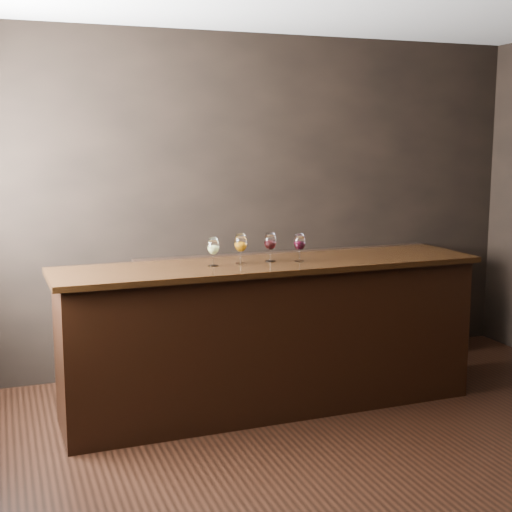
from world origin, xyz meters
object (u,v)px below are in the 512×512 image
object	(u,v)px
glass_amber	(241,244)
glass_red_b	(300,243)
bar_counter	(271,338)
glass_red_a	(270,242)
back_bar_shelf	(295,310)
glass_white	(213,247)

from	to	relation	value
glass_amber	glass_red_b	size ratio (longest dim) A/B	1.06
bar_counter	glass_red_b	world-z (taller)	glass_red_b
glass_red_a	glass_amber	bearing A→B (deg)	-175.28
glass_amber	glass_red_a	xyz separation A→B (m)	(0.23, 0.02, -0.00)
bar_counter	glass_amber	bearing A→B (deg)	175.19
bar_counter	glass_red_a	xyz separation A→B (m)	(0.01, 0.03, 0.70)
back_bar_shelf	glass_white	size ratio (longest dim) A/B	13.90
glass_white	glass_amber	size ratio (longest dim) A/B	0.93
glass_white	bar_counter	bearing A→B (deg)	1.04
bar_counter	glass_red_a	distance (m)	0.70
glass_red_a	glass_red_b	size ratio (longest dim) A/B	1.05
glass_white	glass_red_b	bearing A→B (deg)	-2.47
bar_counter	back_bar_shelf	distance (m)	1.02
back_bar_shelf	glass_red_a	distance (m)	1.23
glass_red_a	glass_red_b	xyz separation A→B (m)	(0.20, -0.07, -0.01)
back_bar_shelf	glass_amber	world-z (taller)	glass_amber
back_bar_shelf	glass_red_b	bearing A→B (deg)	-111.23
bar_counter	glass_red_b	size ratio (longest dim) A/B	14.93
back_bar_shelf	glass_white	bearing A→B (deg)	-138.38
bar_counter	glass_red_b	bearing A→B (deg)	-10.98
glass_white	back_bar_shelf	bearing A→B (deg)	41.62
bar_counter	glass_red_a	size ratio (longest dim) A/B	14.27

